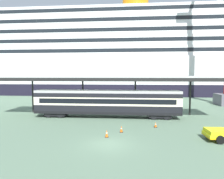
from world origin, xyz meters
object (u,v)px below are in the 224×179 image
Objects in this scene: cruise_ship at (96,57)px; train_carriage at (107,102)px; traffic_cone_near at (156,125)px; traffic_cone_mid at (107,134)px; traffic_cone_far at (121,129)px.

train_carriage is (8.25, -40.21, -10.38)m from cruise_ship.
train_carriage is at bearing 141.20° from traffic_cone_near.
cruise_ship is 6.72× the size of train_carriage.
cruise_ship is at bearing 100.59° from traffic_cone_mid.
cruise_ship is 50.76m from traffic_cone_far.
train_carriage is at bearing 96.42° from traffic_cone_mid.
train_carriage is at bearing -78.41° from cruise_ship.
train_carriage reaches higher than traffic_cone_mid.
train_carriage is 32.40× the size of traffic_cone_near.
traffic_cone_far is (-4.11, -2.50, 0.04)m from traffic_cone_near.
traffic_cone_far is (2.54, -7.84, -1.94)m from train_carriage.
traffic_cone_far is at bearing -72.06° from train_carriage.
traffic_cone_mid is 1.05× the size of traffic_cone_far.
traffic_cone_near is (14.89, -45.55, -12.36)m from cruise_ship.
traffic_cone_near is 0.90× the size of traffic_cone_far.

